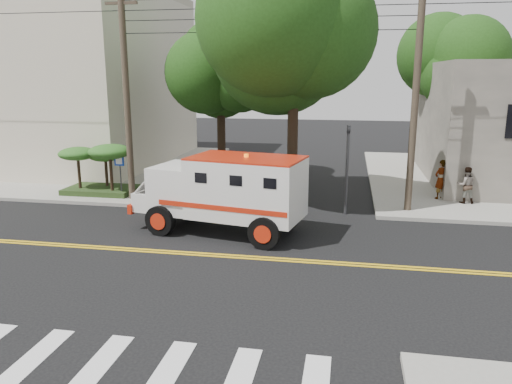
# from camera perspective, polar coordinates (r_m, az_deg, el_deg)

# --- Properties ---
(ground) EXTENTS (100.00, 100.00, 0.00)m
(ground) POSITION_cam_1_polar(r_m,az_deg,el_deg) (15.78, -4.13, -7.27)
(ground) COLOR black
(ground) RESTS_ON ground
(sidewalk_nw) EXTENTS (17.00, 17.00, 0.15)m
(sidewalk_nw) POSITION_cam_1_polar(r_m,az_deg,el_deg) (33.18, -21.11, 2.88)
(sidewalk_nw) COLOR gray
(sidewalk_nw) RESTS_ON ground
(building_left) EXTENTS (16.00, 14.00, 10.00)m
(building_left) POSITION_cam_1_polar(r_m,az_deg,el_deg) (35.08, -23.36, 11.56)
(building_left) COLOR beige
(building_left) RESTS_ON sidewalk_nw
(utility_pole_left) EXTENTS (0.28, 0.28, 9.00)m
(utility_pole_left) POSITION_cam_1_polar(r_m,az_deg,el_deg) (22.38, -14.56, 10.20)
(utility_pole_left) COLOR #382D23
(utility_pole_left) RESTS_ON ground
(utility_pole_right) EXTENTS (0.28, 0.28, 9.00)m
(utility_pole_right) POSITION_cam_1_polar(r_m,az_deg,el_deg) (20.67, 17.72, 9.79)
(utility_pole_right) COLOR #382D23
(utility_pole_right) RESTS_ON ground
(tree_main) EXTENTS (6.08, 5.70, 9.85)m
(tree_main) POSITION_cam_1_polar(r_m,az_deg,el_deg) (20.65, 5.58, 17.84)
(tree_main) COLOR black
(tree_main) RESTS_ON ground
(tree_left) EXTENTS (4.48, 4.20, 7.70)m
(tree_left) POSITION_cam_1_polar(r_m,az_deg,el_deg) (26.87, -3.53, 13.64)
(tree_left) COLOR black
(tree_left) RESTS_ON ground
(tree_right) EXTENTS (4.80, 4.50, 8.20)m
(tree_right) POSITION_cam_1_polar(r_m,az_deg,el_deg) (30.49, 20.64, 13.48)
(tree_right) COLOR black
(tree_right) RESTS_ON ground
(traffic_signal) EXTENTS (0.15, 0.18, 3.60)m
(traffic_signal) POSITION_cam_1_polar(r_m,az_deg,el_deg) (20.16, 10.40, 3.61)
(traffic_signal) COLOR #3F3F42
(traffic_signal) RESTS_ON ground
(accessibility_sign) EXTENTS (0.45, 0.10, 2.02)m
(accessibility_sign) POSITION_cam_1_polar(r_m,az_deg,el_deg) (23.15, -15.28, 2.42)
(accessibility_sign) COLOR #3F3F42
(accessibility_sign) RESTS_ON ground
(palm_planter) EXTENTS (3.52, 2.63, 2.36)m
(palm_planter) POSITION_cam_1_polar(r_m,az_deg,el_deg) (24.05, -17.52, 3.35)
(palm_planter) COLOR #1E3314
(palm_planter) RESTS_ON sidewalk_nw
(armored_truck) EXTENTS (6.44, 3.40, 2.79)m
(armored_truck) POSITION_cam_1_polar(r_m,az_deg,el_deg) (17.57, -3.50, 0.28)
(armored_truck) COLOR silver
(armored_truck) RESTS_ON ground
(pedestrian_a) EXTENTS (0.76, 0.72, 1.75)m
(pedestrian_a) POSITION_cam_1_polar(r_m,az_deg,el_deg) (23.50, 20.36, 1.37)
(pedestrian_a) COLOR gray
(pedestrian_a) RESTS_ON sidewalk_ne
(pedestrian_b) EXTENTS (0.81, 0.66, 1.57)m
(pedestrian_b) POSITION_cam_1_polar(r_m,az_deg,el_deg) (23.10, 22.87, 0.73)
(pedestrian_b) COLOR gray
(pedestrian_b) RESTS_ON sidewalk_ne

